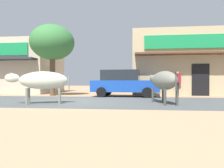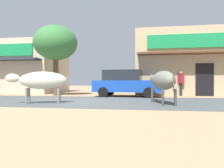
{
  "view_description": "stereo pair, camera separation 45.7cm",
  "coord_description": "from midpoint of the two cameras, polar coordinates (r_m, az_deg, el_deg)",
  "views": [
    {
      "loc": [
        2.97,
        -9.4,
        0.9
      ],
      "look_at": [
        1.85,
        0.44,
        0.81
      ],
      "focal_mm": 32.47,
      "sensor_mm": 36.0,
      "label": 1
    },
    {
      "loc": [
        3.42,
        -9.34,
        0.9
      ],
      "look_at": [
        1.85,
        0.44,
        0.81
      ],
      "focal_mm": 32.47,
      "sensor_mm": 36.0,
      "label": 2
    }
  ],
  "objects": [
    {
      "name": "cow_far_dark",
      "position": [
        8.73,
        12.84,
        0.89
      ],
      "size": [
        1.2,
        2.69,
        1.36
      ],
      "color": "slate",
      "rests_on": "ground"
    },
    {
      "name": "roadside_tree",
      "position": [
        14.29,
        -17.35,
        11.0
      ],
      "size": [
        2.9,
        2.9,
        4.7
      ],
      "color": "brown",
      "rests_on": "ground"
    },
    {
      "name": "pedestrian_by_shop",
      "position": [
        13.95,
        17.06,
        0.73
      ],
      "size": [
        0.41,
        0.61,
        1.62
      ],
      "color": "#262633",
      "rests_on": "ground"
    },
    {
      "name": "asphalt_road",
      "position": [
        9.94,
        -12.35,
        -4.65
      ],
      "size": [
        72.0,
        5.62,
        0.0
      ],
      "primitive_type": "cube",
      "color": "#4C5253",
      "rests_on": "ground"
    },
    {
      "name": "cow_near_brown",
      "position": [
        8.98,
        -20.4,
        0.88
      ],
      "size": [
        2.49,
        1.33,
        1.34
      ],
      "color": "beige",
      "rests_on": "ground"
    },
    {
      "name": "ground",
      "position": [
        9.94,
        -12.35,
        -4.66
      ],
      "size": [
        80.0,
        80.0,
        0.0
      ],
      "primitive_type": "plane",
      "color": "tan"
    },
    {
      "name": "storefront_left_cafe",
      "position": [
        19.96,
        -28.74,
        3.97
      ],
      "size": [
        8.98,
        5.9,
        4.23
      ],
      "color": "#C5B39D",
      "rests_on": "ground"
    },
    {
      "name": "parked_hatchback_car",
      "position": [
        12.62,
        2.4,
        0.28
      ],
      "size": [
        4.26,
        2.11,
        1.64
      ],
      "color": "#1844A5",
      "rests_on": "ground"
    },
    {
      "name": "storefront_right_club",
      "position": [
        16.73,
        18.84,
        5.28
      ],
      "size": [
        7.93,
        5.9,
        4.57
      ],
      "color": "tan",
      "rests_on": "ground"
    }
  ]
}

